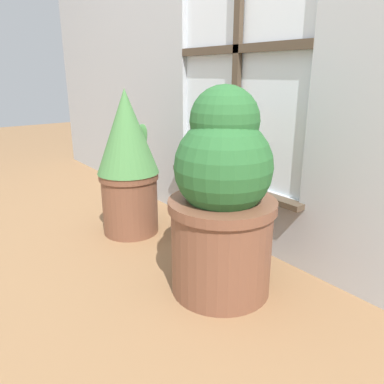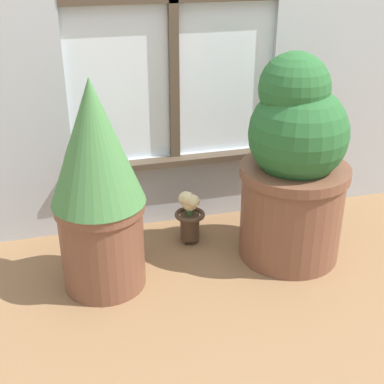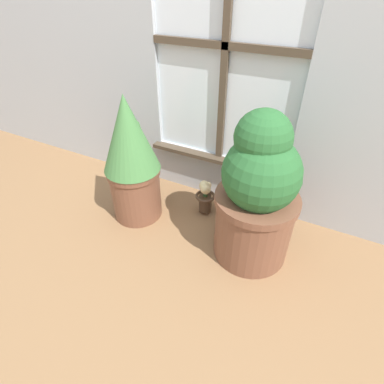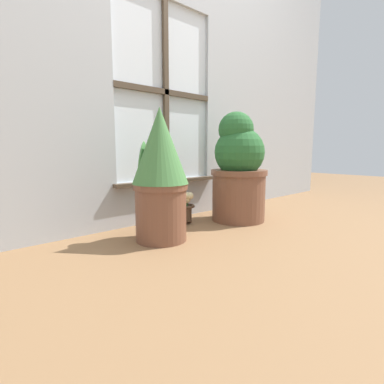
# 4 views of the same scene
# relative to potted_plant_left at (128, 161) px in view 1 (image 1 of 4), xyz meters

# --- Properties ---
(ground_plane) EXTENTS (10.00, 10.00, 0.00)m
(ground_plane) POSITION_rel_potted_plant_left_xyz_m (0.35, -0.12, -0.37)
(ground_plane) COLOR olive
(potted_plant_left) EXTENTS (0.30, 0.30, 0.72)m
(potted_plant_left) POSITION_rel_potted_plant_left_xyz_m (0.00, 0.00, 0.00)
(potted_plant_left) COLOR brown
(potted_plant_left) RESTS_ON ground_plane
(potted_plant_right) EXTENTS (0.39, 0.39, 0.76)m
(potted_plant_right) POSITION_rel_potted_plant_left_xyz_m (0.69, 0.01, -0.01)
(potted_plant_right) COLOR brown
(potted_plant_right) RESTS_ON ground_plane
(flower_vase) EXTENTS (0.12, 0.12, 0.22)m
(flower_vase) POSITION_rel_potted_plant_left_xyz_m (0.35, 0.19, -0.25)
(flower_vase) COLOR #473323
(flower_vase) RESTS_ON ground_plane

